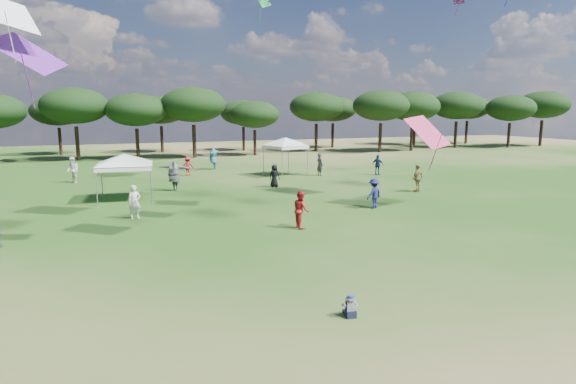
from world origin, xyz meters
name	(u,v)px	position (x,y,z in m)	size (l,w,h in m)	color
ground	(418,352)	(0.00, 0.00, 0.00)	(140.00, 140.00, 0.00)	#295018
tree_line	(180,107)	(2.39, 47.41, 5.42)	(108.78, 17.63, 7.77)	black
tent_left	(124,156)	(-4.93, 20.96, 2.54)	(6.09, 6.09, 2.97)	gray
tent_right	(285,139)	(7.35, 27.29, 2.88)	(5.18, 5.18, 3.31)	gray
toddler	(350,307)	(-0.52, 2.10, 0.26)	(0.41, 0.45, 0.58)	black
festival_crowd	(185,175)	(-1.08, 23.65, 0.88)	(30.74, 23.91, 1.93)	#2F3034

